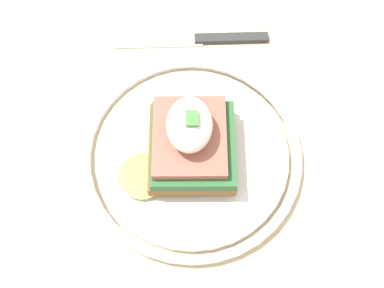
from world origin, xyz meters
TOP-DOWN VIEW (x-y plane):
  - ground_plane at (0.00, 0.00)m, footprint 6.00×6.00m
  - dining_table at (0.00, 0.00)m, footprint 0.84×0.89m
  - plate at (-0.01, 0.02)m, footprint 0.24×0.24m
  - sandwich at (-0.01, 0.02)m, footprint 0.10×0.12m
  - knife at (0.14, 0.00)m, footprint 0.02×0.19m

SIDE VIEW (x-z plane):
  - ground_plane at x=0.00m, z-range 0.00..0.00m
  - dining_table at x=0.00m, z-range 0.25..0.97m
  - knife at x=0.14m, z-range 0.72..0.73m
  - plate at x=-0.01m, z-range 0.72..0.74m
  - sandwich at x=-0.01m, z-range 0.73..0.80m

